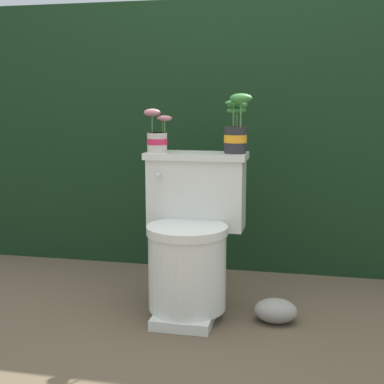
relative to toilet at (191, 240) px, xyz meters
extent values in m
plane|color=brown|center=(0.06, -0.09, -0.33)|extent=(12.00, 12.00, 0.00)
cube|color=black|center=(0.06, 1.09, 0.41)|extent=(3.13, 0.90, 1.49)
cube|color=silver|center=(0.00, -0.07, -0.31)|extent=(0.26, 0.37, 0.05)
cylinder|color=silver|center=(0.00, -0.07, -0.12)|extent=(0.34, 0.34, 0.34)
cylinder|color=silver|center=(0.00, -0.07, 0.07)|extent=(0.36, 0.36, 0.04)
cube|color=silver|center=(0.00, 0.13, 0.19)|extent=(0.44, 0.17, 0.33)
cube|color=silver|center=(0.00, 0.13, 0.37)|extent=(0.47, 0.20, 0.03)
cylinder|color=silver|center=(-0.16, 0.02, 0.29)|extent=(0.02, 0.05, 0.02)
cylinder|color=beige|center=(-0.18, 0.11, 0.43)|extent=(0.09, 0.09, 0.09)
cylinder|color=#D1234C|center=(-0.18, 0.11, 0.43)|extent=(0.10, 0.10, 0.03)
cylinder|color=#332319|center=(-0.18, 0.11, 0.47)|extent=(0.09, 0.09, 0.01)
cylinder|color=#4C753D|center=(-0.16, 0.14, 0.50)|extent=(0.01, 0.01, 0.06)
ellipsoid|color=#B26B75|center=(-0.16, 0.14, 0.54)|extent=(0.05, 0.04, 0.02)
cylinder|color=#4C753D|center=(-0.15, 0.13, 0.50)|extent=(0.01, 0.01, 0.06)
ellipsoid|color=#B26B75|center=(-0.15, 0.13, 0.54)|extent=(0.07, 0.05, 0.03)
cylinder|color=#4C753D|center=(-0.21, 0.12, 0.51)|extent=(0.01, 0.01, 0.08)
ellipsoid|color=#B26B75|center=(-0.21, 0.12, 0.57)|extent=(0.08, 0.06, 0.04)
cylinder|color=#262628|center=(0.18, 0.14, 0.44)|extent=(0.10, 0.10, 0.12)
cylinder|color=orange|center=(0.18, 0.14, 0.45)|extent=(0.10, 0.10, 0.04)
cylinder|color=#332319|center=(0.18, 0.14, 0.50)|extent=(0.09, 0.09, 0.01)
cylinder|color=#4C753D|center=(0.17, 0.13, 0.55)|extent=(0.01, 0.01, 0.10)
ellipsoid|color=#387F38|center=(0.17, 0.13, 0.61)|extent=(0.08, 0.05, 0.02)
cylinder|color=#4C753D|center=(0.21, 0.10, 0.56)|extent=(0.01, 0.01, 0.11)
ellipsoid|color=#387F38|center=(0.21, 0.10, 0.63)|extent=(0.10, 0.07, 0.04)
cylinder|color=#4C753D|center=(0.18, 0.15, 0.54)|extent=(0.01, 0.01, 0.06)
ellipsoid|color=#387F38|center=(0.18, 0.15, 0.58)|extent=(0.09, 0.06, 0.03)
cylinder|color=#4C753D|center=(0.18, 0.17, 0.55)|extent=(0.01, 0.01, 0.08)
ellipsoid|color=#387F38|center=(0.18, 0.17, 0.60)|extent=(0.09, 0.06, 0.04)
ellipsoid|color=gray|center=(0.39, -0.04, -0.28)|extent=(0.19, 0.15, 0.10)
camera|label=1|loc=(0.49, -2.28, 0.62)|focal=50.00mm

